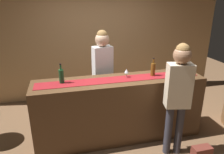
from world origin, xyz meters
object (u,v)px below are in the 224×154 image
wine_bottle_amber (153,69)px  wine_glass_near_customer (127,71)px  wine_bottle_green (61,76)px  customer_sipping (178,90)px  handbag (201,153)px  bartender (103,67)px  wine_glass_mid_counter (179,67)px  wine_glass_far_end (170,69)px

wine_bottle_amber → wine_glass_near_customer: bearing=176.5°
wine_bottle_green → wine_glass_near_customer: bearing=-0.0°
customer_sipping → handbag: bearing=-25.1°
wine_bottle_green → wine_glass_near_customer: (1.01, -0.00, -0.01)m
bartender → wine_glass_near_customer: bearing=108.7°
wine_glass_mid_counter → customer_sipping: 0.75m
wine_bottle_green → wine_glass_far_end: (1.74, -0.05, -0.01)m
wine_bottle_amber → bartender: 0.91m
wine_glass_far_end → bartender: bearing=150.4°
wine_bottle_green → wine_bottle_amber: size_ratio=1.00×
wine_bottle_amber → handbag: wine_bottle_amber is taller
wine_glass_near_customer → customer_sipping: bearing=-49.8°
wine_glass_mid_counter → handbag: (-0.05, -0.90, -1.04)m
wine_glass_near_customer → bartender: (-0.28, 0.52, -0.07)m
wine_glass_far_end → wine_glass_near_customer: bearing=176.0°
wine_glass_far_end → customer_sipping: 0.63m
wine_glass_near_customer → handbag: bearing=-45.9°
wine_glass_mid_counter → customer_sipping: customer_sipping is taller
wine_bottle_amber → customer_sipping: customer_sipping is taller
wine_bottle_amber → wine_glass_far_end: 0.30m
wine_glass_mid_counter → wine_glass_far_end: 0.20m
wine_glass_far_end → wine_glass_mid_counter: bearing=12.7°
wine_glass_far_end → handbag: wine_glass_far_end is taller
wine_bottle_green → wine_bottle_amber: same height
wine_glass_near_customer → wine_glass_mid_counter: same height
wine_bottle_green → bartender: bearing=35.7°
wine_bottle_green → customer_sipping: customer_sipping is taller
wine_glass_mid_counter → wine_glass_far_end: bearing=-167.3°
wine_glass_near_customer → wine_glass_far_end: 0.74m
wine_glass_mid_counter → bartender: size_ratio=0.08×
wine_bottle_amber → handbag: size_ratio=1.08×
wine_glass_mid_counter → bartender: bartender is taller
wine_glass_mid_counter → wine_glass_far_end: (-0.19, -0.04, 0.00)m
wine_bottle_amber → handbag: 1.44m
wine_glass_mid_counter → wine_bottle_amber: bearing=-177.9°
wine_bottle_green → customer_sipping: (1.55, -0.65, -0.11)m
wine_bottle_green → wine_glass_mid_counter: bearing=-0.3°
wine_bottle_green → wine_glass_near_customer: size_ratio=2.10×
wine_bottle_green → wine_bottle_amber: 1.45m
wine_glass_far_end → customer_sipping: size_ratio=0.08×
bartender → customer_sipping: (0.83, -1.17, -0.03)m
wine_bottle_amber → wine_glass_mid_counter: wine_bottle_amber is taller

